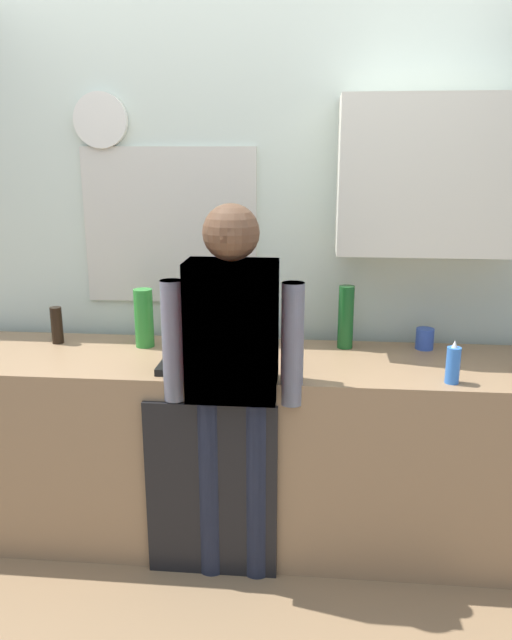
# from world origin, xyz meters

# --- Properties ---
(ground_plane) EXTENTS (8.00, 8.00, 0.00)m
(ground_plane) POSITION_xyz_m (0.00, 0.00, 0.00)
(ground_plane) COLOR #8C6D4C
(kitchen_counter) EXTENTS (3.10, 0.64, 0.88)m
(kitchen_counter) POSITION_xyz_m (0.00, 0.30, 0.44)
(kitchen_counter) COLOR #937251
(kitchen_counter) RESTS_ON ground_plane
(dishwasher_panel) EXTENTS (0.56, 0.02, 0.80)m
(dishwasher_panel) POSITION_xyz_m (-0.09, -0.03, 0.40)
(dishwasher_panel) COLOR black
(dishwasher_panel) RESTS_ON ground_plane
(back_wall_assembly) EXTENTS (4.70, 0.42, 2.60)m
(back_wall_assembly) POSITION_xyz_m (0.10, 0.70, 1.35)
(back_wall_assembly) COLOR silver
(back_wall_assembly) RESTS_ON ground_plane
(coffee_maker) EXTENTS (0.20, 0.20, 0.33)m
(coffee_maker) POSITION_xyz_m (-0.23, 0.16, 1.03)
(coffee_maker) COLOR black
(coffee_maker) RESTS_ON kitchen_counter
(bottle_green_wine) EXTENTS (0.07, 0.07, 0.30)m
(bottle_green_wine) POSITION_xyz_m (0.47, 0.51, 1.03)
(bottle_green_wine) COLOR #195923
(bottle_green_wine) RESTS_ON kitchen_counter
(bottle_clear_soda) EXTENTS (0.09, 0.09, 0.28)m
(bottle_clear_soda) POSITION_xyz_m (-0.48, 0.44, 1.02)
(bottle_clear_soda) COLOR #2D8C33
(bottle_clear_soda) RESTS_ON kitchen_counter
(bottle_dark_sauce) EXTENTS (0.06, 0.06, 0.18)m
(bottle_dark_sauce) POSITION_xyz_m (-0.92, 0.45, 0.97)
(bottle_dark_sauce) COLOR black
(bottle_dark_sauce) RESTS_ON kitchen_counter
(cup_blue_mug) EXTENTS (0.08, 0.08, 0.10)m
(cup_blue_mug) POSITION_xyz_m (0.85, 0.52, 0.93)
(cup_blue_mug) COLOR #3351B2
(cup_blue_mug) RESTS_ON kitchen_counter
(mixing_bowl) EXTENTS (0.22, 0.22, 0.08)m
(mixing_bowl) POSITION_xyz_m (0.03, 0.54, 0.92)
(mixing_bowl) COLOR #4C72A5
(mixing_bowl) RESTS_ON kitchen_counter
(dish_soap) EXTENTS (0.06, 0.06, 0.18)m
(dish_soap) POSITION_xyz_m (0.88, 0.07, 0.96)
(dish_soap) COLOR blue
(dish_soap) RESTS_ON kitchen_counter
(person_at_sink) EXTENTS (0.57, 0.22, 1.60)m
(person_at_sink) POSITION_xyz_m (0.00, 0.00, 0.95)
(person_at_sink) COLOR brown
(person_at_sink) RESTS_ON ground_plane
(person_guest) EXTENTS (0.57, 0.22, 1.60)m
(person_guest) POSITION_xyz_m (0.00, 0.00, 0.95)
(person_guest) COLOR #3F4766
(person_guest) RESTS_ON ground_plane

